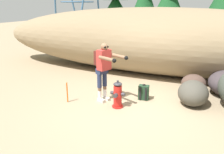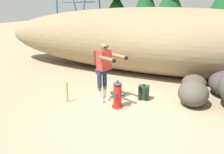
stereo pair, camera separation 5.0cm
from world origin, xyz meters
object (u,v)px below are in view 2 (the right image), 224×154
object	(u,v)px
utility_worker	(104,65)
boulder_small	(194,84)
survey_stake	(67,92)
boulder_outlier	(193,93)
spare_backpack	(144,93)
fire_hydrant	(117,95)

from	to	relation	value
utility_worker	boulder_small	world-z (taller)	utility_worker
boulder_small	survey_stake	bearing A→B (deg)	-145.61
boulder_outlier	boulder_small	bearing A→B (deg)	92.64
spare_backpack	survey_stake	world-z (taller)	survey_stake
boulder_outlier	spare_backpack	bearing A→B (deg)	-173.11
spare_backpack	boulder_outlier	distance (m)	1.39
fire_hydrant	utility_worker	size ratio (longest dim) A/B	0.45
fire_hydrant	boulder_outlier	xyz separation A→B (m)	(1.89, 0.98, -0.01)
fire_hydrant	utility_worker	xyz separation A→B (m)	(-0.51, 0.23, 0.73)
fire_hydrant	spare_backpack	xyz separation A→B (m)	(0.52, 0.81, -0.14)
boulder_small	survey_stake	world-z (taller)	survey_stake
boulder_small	survey_stake	xyz separation A→B (m)	(-3.31, -2.27, 0.01)
utility_worker	spare_backpack	distance (m)	1.48
fire_hydrant	boulder_small	world-z (taller)	fire_hydrant
fire_hydrant	boulder_outlier	size ratio (longest dim) A/B	0.77
utility_worker	survey_stake	bearing A→B (deg)	-129.75
utility_worker	spare_backpack	size ratio (longest dim) A/B	3.65
utility_worker	survey_stake	xyz separation A→B (m)	(-0.95, -0.48, -0.79)
utility_worker	spare_backpack	xyz separation A→B (m)	(1.03, 0.58, -0.88)
boulder_small	fire_hydrant	bearing A→B (deg)	-132.47
fire_hydrant	survey_stake	xyz separation A→B (m)	(-1.46, -0.25, -0.06)
fire_hydrant	survey_stake	world-z (taller)	fire_hydrant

